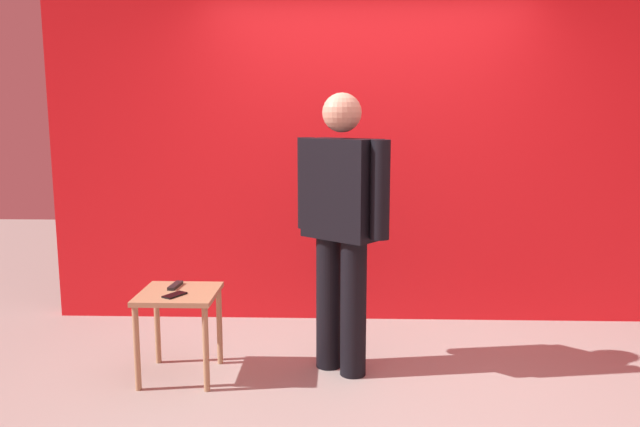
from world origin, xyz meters
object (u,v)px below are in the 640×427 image
object	(u,v)px
standing_person	(341,219)
tv_remote	(175,286)
side_table	(179,306)
cell_phone	(175,295)

from	to	relation	value
standing_person	tv_remote	distance (m)	1.12
side_table	tv_remote	distance (m)	0.15
cell_phone	tv_remote	world-z (taller)	tv_remote
standing_person	cell_phone	xyz separation A→B (m)	(-0.99, -0.21, -0.43)
standing_person	side_table	size ratio (longest dim) A/B	3.20
standing_person	cell_phone	distance (m)	1.10
standing_person	side_table	bearing A→B (deg)	-172.96
cell_phone	tv_remote	bearing A→B (deg)	134.62
cell_phone	side_table	bearing A→B (deg)	120.86
side_table	cell_phone	xyz separation A→B (m)	(-0.00, -0.09, 0.10)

